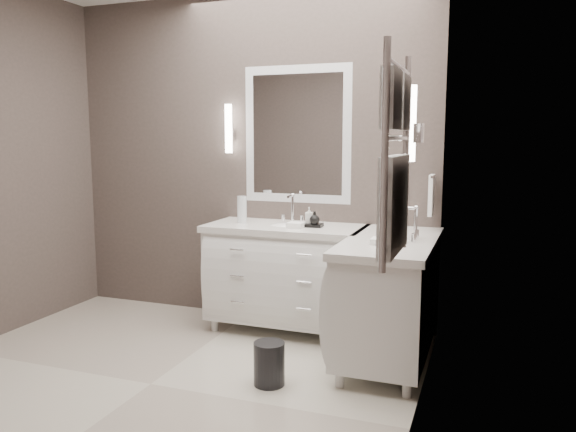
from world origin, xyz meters
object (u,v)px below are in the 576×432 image
(vanity_right, at_px, (390,292))
(waste_bin, at_px, (269,364))
(vanity_back, at_px, (286,271))
(towel_ladder, at_px, (395,169))

(vanity_right, relative_size, waste_bin, 4.57)
(vanity_right, bearing_deg, vanity_back, 159.62)
(vanity_right, height_order, towel_ladder, towel_ladder)
(vanity_back, distance_m, waste_bin, 1.06)
(vanity_back, xyz_separation_m, vanity_right, (0.88, -0.33, 0.00))
(vanity_back, bearing_deg, towel_ladder, -55.90)
(waste_bin, bearing_deg, vanity_back, 104.32)
(vanity_back, xyz_separation_m, waste_bin, (0.25, -0.97, -0.35))
(vanity_back, relative_size, vanity_right, 1.00)
(towel_ladder, height_order, waste_bin, towel_ladder)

